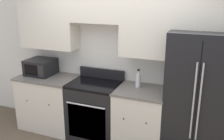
{
  "coord_description": "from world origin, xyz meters",
  "views": [
    {
      "loc": [
        1.32,
        -3.0,
        2.29
      ],
      "look_at": [
        0.0,
        0.31,
        1.19
      ],
      "focal_mm": 40.0,
      "sensor_mm": 36.0,
      "label": 1
    }
  ],
  "objects_px": {
    "oven_range": "(95,110)",
    "bottle": "(138,80)",
    "refrigerator": "(198,97)",
    "microwave": "(41,67)"
  },
  "relations": [
    {
      "from": "oven_range",
      "to": "bottle",
      "type": "bearing_deg",
      "value": 7.56
    },
    {
      "from": "refrigerator",
      "to": "bottle",
      "type": "height_order",
      "value": "refrigerator"
    },
    {
      "from": "microwave",
      "to": "refrigerator",
      "type": "bearing_deg",
      "value": 0.07
    },
    {
      "from": "refrigerator",
      "to": "bottle",
      "type": "bearing_deg",
      "value": 178.58
    },
    {
      "from": "oven_range",
      "to": "bottle",
      "type": "distance_m",
      "value": 0.9
    },
    {
      "from": "oven_range",
      "to": "refrigerator",
      "type": "distance_m",
      "value": 1.6
    },
    {
      "from": "refrigerator",
      "to": "microwave",
      "type": "distance_m",
      "value": 2.6
    },
    {
      "from": "refrigerator",
      "to": "oven_range",
      "type": "bearing_deg",
      "value": -177.43
    },
    {
      "from": "oven_range",
      "to": "bottle",
      "type": "xyz_separation_m",
      "value": [
        0.68,
        0.09,
        0.57
      ]
    },
    {
      "from": "oven_range",
      "to": "microwave",
      "type": "relative_size",
      "value": 2.43
    }
  ]
}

